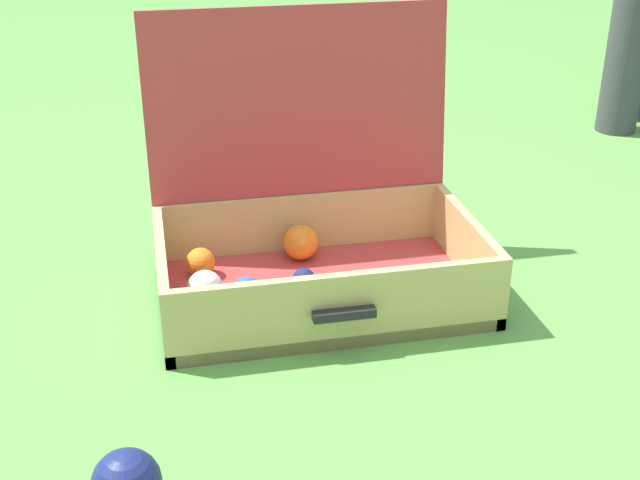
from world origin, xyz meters
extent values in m
plane|color=#569342|center=(0.00, 0.00, 0.00)|extent=(16.00, 16.00, 0.00)
cube|color=#B23838|center=(0.04, -0.02, 0.01)|extent=(0.61, 0.38, 0.03)
cube|color=tan|center=(-0.26, -0.02, 0.07)|extent=(0.02, 0.38, 0.15)
cube|color=tan|center=(0.34, -0.02, 0.07)|extent=(0.02, 0.38, 0.15)
cube|color=tan|center=(0.04, -0.20, 0.07)|extent=(0.58, 0.02, 0.15)
cube|color=tan|center=(0.04, 0.16, 0.07)|extent=(0.58, 0.02, 0.15)
cube|color=#B23838|center=(0.04, 0.19, 0.33)|extent=(0.61, 0.07, 0.38)
cube|color=black|center=(0.04, -0.23, 0.08)|extent=(0.11, 0.02, 0.02)
sphere|color=yellow|center=(0.01, -0.07, 0.05)|extent=(0.05, 0.05, 0.05)
sphere|color=purple|center=(-0.02, -0.15, 0.05)|extent=(0.05, 0.05, 0.05)
sphere|color=navy|center=(-0.13, -0.16, 0.06)|extent=(0.06, 0.06, 0.06)
sphere|color=blue|center=(-0.11, -0.06, 0.05)|extent=(0.06, 0.06, 0.06)
sphere|color=orange|center=(-0.18, 0.07, 0.05)|extent=(0.06, 0.06, 0.06)
sphere|color=yellow|center=(0.24, -0.11, 0.05)|extent=(0.05, 0.05, 0.05)
sphere|color=orange|center=(0.03, 0.10, 0.06)|extent=(0.07, 0.07, 0.07)
sphere|color=navy|center=(0.01, -0.03, 0.05)|extent=(0.05, 0.05, 0.05)
sphere|color=white|center=(-0.18, -0.04, 0.06)|extent=(0.07, 0.07, 0.07)
sphere|color=purple|center=(0.06, -0.13, 0.05)|extent=(0.06, 0.06, 0.06)
camera|label=1|loc=(-0.26, -1.42, 0.81)|focal=46.93mm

